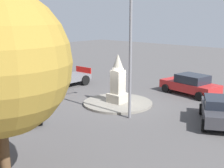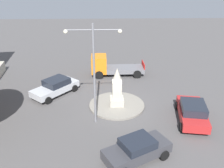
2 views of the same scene
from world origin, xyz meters
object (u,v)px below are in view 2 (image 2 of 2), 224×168
object	(u,v)px
car_red_parked_right	(192,112)
car_dark_grey_parked_left	(137,149)
streetlamp	(94,66)
truck_orange_far_side	(110,66)
monument	(117,89)
car_silver_waiting	(56,87)

from	to	relation	value
car_red_parked_right	car_dark_grey_parked_left	bearing A→B (deg)	-138.40
streetlamp	truck_orange_far_side	size ratio (longest dim) A/B	1.31
monument	car_red_parked_right	world-z (taller)	monument
monument	car_dark_grey_parked_left	size ratio (longest dim) A/B	0.74
truck_orange_far_side	car_silver_waiting	bearing A→B (deg)	-138.91
streetlamp	car_silver_waiting	distance (m)	7.03
car_dark_grey_parked_left	truck_orange_far_side	distance (m)	13.23
streetlamp	car_red_parked_right	bearing A→B (deg)	-0.36
car_dark_grey_parked_left	truck_orange_far_side	size ratio (longest dim) A/B	0.78
monument	streetlamp	world-z (taller)	streetlamp
car_silver_waiting	car_red_parked_right	size ratio (longest dim) A/B	0.96
car_dark_grey_parked_left	car_red_parked_right	size ratio (longest dim) A/B	0.94
car_silver_waiting	truck_orange_far_side	xyz separation A→B (m)	(5.03, 4.39, 0.24)
car_red_parked_right	car_silver_waiting	bearing A→B (deg)	156.85
monument	streetlamp	xyz separation A→B (m)	(-1.69, -2.36, 2.90)
monument	car_silver_waiting	world-z (taller)	monument
streetlamp	car_silver_waiting	xyz separation A→B (m)	(-3.75, 4.63, -3.74)
streetlamp	truck_orange_far_side	distance (m)	9.76
monument	car_red_parked_right	size ratio (longest dim) A/B	0.70
monument	car_silver_waiting	size ratio (longest dim) A/B	0.72
car_dark_grey_parked_left	car_red_parked_right	bearing A→B (deg)	41.60
car_red_parked_right	truck_orange_far_side	bearing A→B (deg)	123.10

